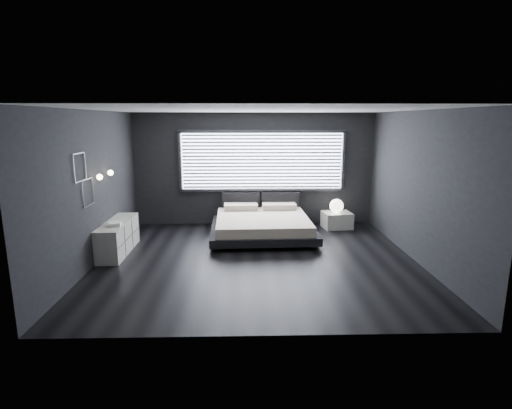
{
  "coord_description": "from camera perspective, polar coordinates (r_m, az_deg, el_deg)",
  "views": [
    {
      "loc": [
        -0.21,
        -7.25,
        2.63
      ],
      "look_at": [
        0.0,
        0.85,
        0.9
      ],
      "focal_mm": 28.0,
      "sensor_mm": 36.0,
      "label": 1
    }
  ],
  "objects": [
    {
      "name": "room",
      "position": [
        7.35,
        0.17,
        2.43
      ],
      "size": [
        6.04,
        6.0,
        2.8
      ],
      "color": "black",
      "rests_on": "ground"
    },
    {
      "name": "sconce_near",
      "position": [
        7.84,
        -21.46,
        3.67
      ],
      "size": [
        0.18,
        0.11,
        0.11
      ],
      "color": "silver",
      "rests_on": "ground"
    },
    {
      "name": "window",
      "position": [
        10.0,
        0.87,
        6.2
      ],
      "size": [
        4.14,
        0.09,
        1.52
      ],
      "color": "white",
      "rests_on": "ground"
    },
    {
      "name": "dresser",
      "position": [
        8.5,
        -19.07,
        -4.41
      ],
      "size": [
        0.46,
        1.6,
        0.64
      ],
      "color": "beige",
      "rests_on": "ground"
    },
    {
      "name": "book_stack",
      "position": [
        8.14,
        -19.65,
        -2.61
      ],
      "size": [
        0.32,
        0.37,
        0.07
      ],
      "color": "white",
      "rests_on": "dresser"
    },
    {
      "name": "wall_art_lower",
      "position": [
        7.58,
        -22.87,
        1.61
      ],
      "size": [
        0.01,
        0.48,
        0.48
      ],
      "color": "#47474C",
      "rests_on": "ground"
    },
    {
      "name": "orb_lamp",
      "position": [
        9.96,
        11.43,
        -0.19
      ],
      "size": [
        0.34,
        0.34,
        0.34
      ],
      "primitive_type": "sphere",
      "color": "white",
      "rests_on": "nightstand"
    },
    {
      "name": "wall_art_upper",
      "position": [
        7.28,
        -23.87,
        4.89
      ],
      "size": [
        0.01,
        0.48,
        0.48
      ],
      "color": "#47474C",
      "rests_on": "ground"
    },
    {
      "name": "nightstand",
      "position": [
        10.06,
        11.47,
        -2.19
      ],
      "size": [
        0.74,
        0.64,
        0.39
      ],
      "primitive_type": "cube",
      "rotation": [
        0.0,
        0.0,
        0.13
      ],
      "color": "beige",
      "rests_on": "ground"
    },
    {
      "name": "bed",
      "position": [
        9.15,
        0.9,
        -2.84
      ],
      "size": [
        2.38,
        2.28,
        0.6
      ],
      "color": "black",
      "rests_on": "ground"
    },
    {
      "name": "sconce_far",
      "position": [
        8.4,
        -20.09,
        4.28
      ],
      "size": [
        0.18,
        0.11,
        0.11
      ],
      "color": "silver",
      "rests_on": "ground"
    },
    {
      "name": "headboard",
      "position": [
        10.1,
        0.66,
        0.29
      ],
      "size": [
        1.96,
        0.16,
        0.52
      ],
      "color": "black",
      "rests_on": "ground"
    }
  ]
}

